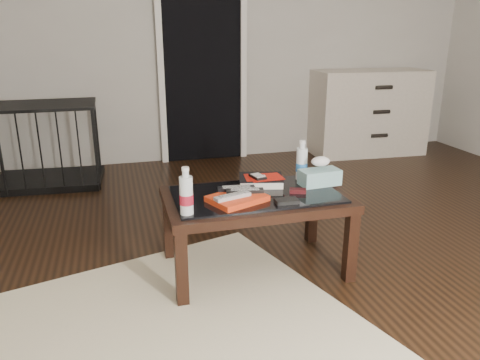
# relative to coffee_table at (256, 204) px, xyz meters

# --- Properties ---
(ground) EXTENTS (5.00, 5.00, 0.00)m
(ground) POSITION_rel_coffee_table_xyz_m (0.58, -0.04, -0.40)
(ground) COLOR black
(ground) RESTS_ON ground
(doorway) EXTENTS (0.90, 0.08, 2.07)m
(doorway) POSITION_rel_coffee_table_xyz_m (0.18, 2.42, 0.63)
(doorway) COLOR black
(doorway) RESTS_ON ground
(coffee_table) EXTENTS (1.00, 0.60, 0.46)m
(coffee_table) POSITION_rel_coffee_table_xyz_m (0.00, 0.00, 0.00)
(coffee_table) COLOR black
(coffee_table) RESTS_ON ground
(rug) EXTENTS (2.34, 2.00, 0.01)m
(rug) POSITION_rel_coffee_table_xyz_m (-0.72, -0.52, -0.39)
(rug) COLOR #C4B797
(rug) RESTS_ON ground
(dresser) EXTENTS (1.22, 0.56, 0.90)m
(dresser) POSITION_rel_coffee_table_xyz_m (1.95, 2.19, 0.05)
(dresser) COLOR beige
(dresser) RESTS_ON ground
(pet_crate) EXTENTS (0.94, 0.66, 0.71)m
(pet_crate) POSITION_rel_coffee_table_xyz_m (-1.32, 1.96, -0.17)
(pet_crate) COLOR black
(pet_crate) RESTS_ON ground
(magazines) EXTENTS (0.34, 0.30, 0.03)m
(magazines) POSITION_rel_coffee_table_xyz_m (-0.13, -0.09, 0.08)
(magazines) COLOR red
(magazines) RESTS_ON coffee_table
(remote_silver) EXTENTS (0.21, 0.11, 0.02)m
(remote_silver) POSITION_rel_coffee_table_xyz_m (-0.16, -0.11, 0.11)
(remote_silver) COLOR #AAAAAF
(remote_silver) RESTS_ON magazines
(remote_black_front) EXTENTS (0.21, 0.08, 0.02)m
(remote_black_front) POSITION_rel_coffee_table_xyz_m (-0.08, -0.05, 0.11)
(remote_black_front) COLOR black
(remote_black_front) RESTS_ON magazines
(remote_black_back) EXTENTS (0.20, 0.07, 0.02)m
(remote_black_back) POSITION_rel_coffee_table_xyz_m (-0.11, 0.00, 0.11)
(remote_black_back) COLOR black
(remote_black_back) RESTS_ON magazines
(textbook) EXTENTS (0.29, 0.25, 0.05)m
(textbook) POSITION_rel_coffee_table_xyz_m (0.07, 0.14, 0.09)
(textbook) COLOR black
(textbook) RESTS_ON coffee_table
(dvd_mailers) EXTENTS (0.21, 0.16, 0.01)m
(dvd_mailers) POSITION_rel_coffee_table_xyz_m (0.07, 0.13, 0.11)
(dvd_mailers) COLOR #B1170B
(dvd_mailers) RESTS_ON textbook
(ipod) EXTENTS (0.08, 0.12, 0.02)m
(ipod) POSITION_rel_coffee_table_xyz_m (0.05, 0.11, 0.12)
(ipod) COLOR black
(ipod) RESTS_ON dvd_mailers
(flip_phone) EXTENTS (0.10, 0.08, 0.02)m
(flip_phone) POSITION_rel_coffee_table_xyz_m (0.23, -0.05, 0.08)
(flip_phone) COLOR black
(flip_phone) RESTS_ON coffee_table
(wallet) EXTENTS (0.12, 0.07, 0.02)m
(wallet) POSITION_rel_coffee_table_xyz_m (0.11, -0.18, 0.07)
(wallet) COLOR black
(wallet) RESTS_ON coffee_table
(water_bottle_left) EXTENTS (0.08, 0.08, 0.24)m
(water_bottle_left) POSITION_rel_coffee_table_xyz_m (-0.41, -0.19, 0.18)
(water_bottle_left) COLOR silver
(water_bottle_left) RESTS_ON coffee_table
(water_bottle_right) EXTENTS (0.07, 0.07, 0.24)m
(water_bottle_right) POSITION_rel_coffee_table_xyz_m (0.34, 0.17, 0.18)
(water_bottle_right) COLOR white
(water_bottle_right) RESTS_ON coffee_table
(tissue_box) EXTENTS (0.24, 0.14, 0.09)m
(tissue_box) POSITION_rel_coffee_table_xyz_m (0.40, 0.05, 0.11)
(tissue_box) COLOR teal
(tissue_box) RESTS_ON coffee_table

